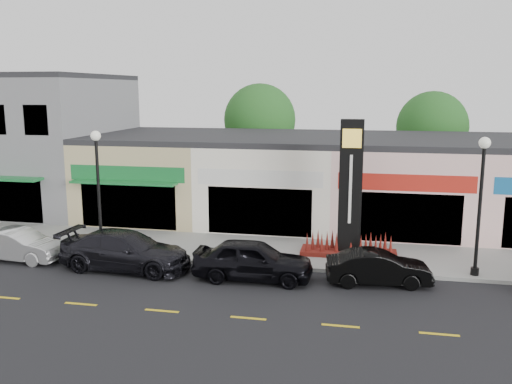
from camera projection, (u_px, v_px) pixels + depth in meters
ground at (265, 286)px, 20.65m from camera, size 120.00×120.00×0.00m
sidewalk at (282, 251)px, 24.83m from camera, size 52.00×4.30×0.15m
curb at (274, 267)px, 22.66m from camera, size 52.00×0.20×0.15m
building_grey_2story at (20, 141)px, 34.43m from camera, size 12.00×10.95×8.30m
shop_beige at (162, 173)px, 32.90m from camera, size 7.00×10.85×4.80m
shop_cream at (276, 176)px, 31.55m from camera, size 7.00×10.01×4.80m
shop_pink_w at (399, 180)px, 30.18m from camera, size 7.00×10.01×4.80m
tree_rear_west at (260, 120)px, 39.24m from camera, size 5.20×5.20×7.83m
tree_rear_mid at (432, 127)px, 36.96m from camera, size 4.80×4.80×7.29m
lamp_west_near at (98, 179)px, 23.97m from camera, size 0.44×0.44×5.47m
lamp_east_near at (481, 193)px, 20.86m from camera, size 0.44×0.44×5.47m
pylon_sign at (350, 208)px, 23.69m from camera, size 4.20×1.30×6.00m
car_white_van at (18, 245)px, 23.70m from camera, size 1.75×4.29×1.38m
car_dark_sedan at (126, 251)px, 22.47m from camera, size 2.56×5.64×1.60m
car_black_sedan at (253, 260)px, 21.27m from camera, size 1.98×4.74×1.61m
car_black_conv at (378, 268)px, 20.76m from camera, size 1.88×4.12×1.31m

